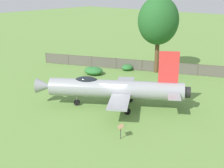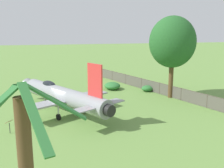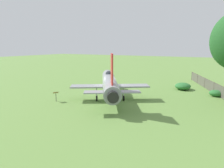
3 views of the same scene
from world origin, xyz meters
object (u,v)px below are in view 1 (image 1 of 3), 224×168
Objects in this scene: shade_tree at (158,21)px; shrub_by_tree at (93,71)px; display_jet at (112,89)px; shrub_near_fence at (127,67)px; info_plaque at (121,129)px.

shade_tree is 3.84× the size of shrub_by_tree.
display_jet is 5.16× the size of shrub_by_tree.
shrub_near_fence is 1.41× the size of info_plaque.
display_jet reaches higher than shrub_by_tree.
shade_tree is 20.19m from info_plaque.
info_plaque is at bearing 49.71° from shrub_by_tree.
info_plaque is (15.92, 11.43, 0.45)m from shrub_near_fence.
info_plaque is (17.62, 7.90, -5.89)m from shade_tree.
display_jet is at bearing 51.78° from shrub_by_tree.
display_jet is at bearing 30.81° from shrub_near_fence.
display_jet is 14.44m from shade_tree.
shrub_by_tree is (4.37, -2.19, 0.08)m from shrub_near_fence.
display_jet is 1.34× the size of shade_tree.
shrub_near_fence is at bearing 153.41° from shrub_by_tree.
shrub_by_tree is at bearing -70.37° from display_jet.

